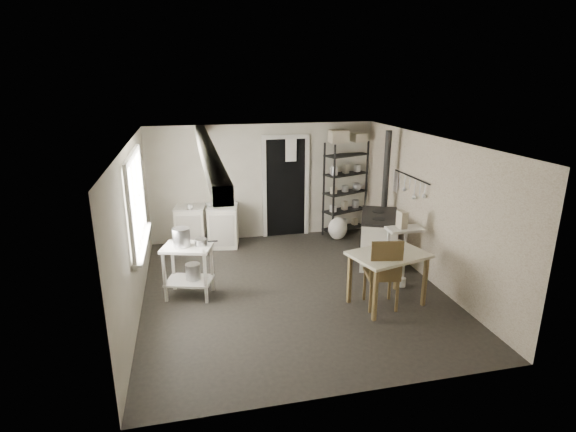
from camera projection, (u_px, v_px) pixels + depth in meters
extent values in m
plane|color=black|center=(292.00, 289.00, 7.01)|extent=(5.00, 5.00, 0.00)
plane|color=silver|center=(293.00, 141.00, 6.32)|extent=(5.00, 5.00, 0.00)
cube|color=#B3AC98|center=(264.00, 182.00, 8.99)|extent=(4.50, 0.02, 2.30)
cube|color=#B3AC98|center=(353.00, 295.00, 4.34)|extent=(4.50, 0.02, 2.30)
cube|color=#B3AC98|center=(134.00, 230.00, 6.19)|extent=(0.02, 5.00, 2.30)
cube|color=#B3AC98|center=(430.00, 209.00, 7.14)|extent=(0.02, 5.00, 2.30)
cylinder|color=#B3B3B5|center=(181.00, 237.00, 6.51)|extent=(0.33, 0.33, 0.27)
cylinder|color=#B3B3B5|center=(201.00, 242.00, 6.57)|extent=(0.24, 0.24, 0.10)
cylinder|color=#B3B3B5|center=(193.00, 271.00, 6.70)|extent=(0.29, 0.29, 0.24)
imported|color=silver|center=(211.00, 199.00, 8.49)|extent=(0.37, 0.37, 0.07)
imported|color=silver|center=(190.00, 201.00, 8.29)|extent=(0.15, 0.15, 0.09)
imported|color=silver|center=(332.00, 170.00, 9.05)|extent=(0.10, 0.10, 0.20)
cube|color=beige|center=(338.00, 138.00, 8.83)|extent=(0.35, 0.31, 0.24)
cube|color=beige|center=(359.00, 139.00, 8.93)|extent=(0.29, 0.28, 0.17)
cube|color=beige|center=(402.00, 221.00, 7.02)|extent=(0.12, 0.19, 0.27)
imported|color=silver|center=(401.00, 253.00, 6.26)|extent=(0.12, 0.12, 0.10)
ellipsoid|color=silver|center=(338.00, 228.00, 9.08)|extent=(0.43, 0.38, 0.47)
cylinder|color=silver|center=(402.00, 282.00, 7.07)|extent=(0.13, 0.13, 0.14)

